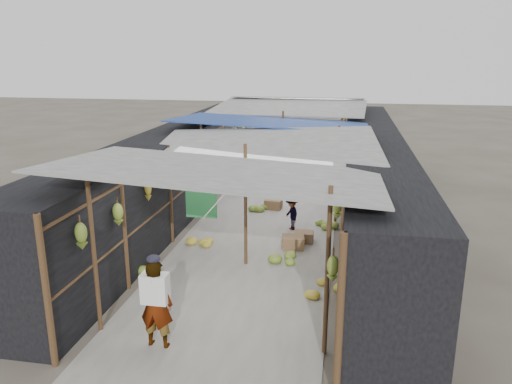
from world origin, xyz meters
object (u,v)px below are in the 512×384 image
Objects in this scene: black_basin at (334,196)px; crate_near at (293,243)px; shopper_blue at (279,164)px; vendor_seated at (292,214)px; vendor_elderly at (156,304)px.

crate_near is at bearing -100.65° from black_basin.
shopper_blue is 3.87m from vendor_seated.
vendor_seated reaches higher than black_basin.
vendor_elderly is 0.82× the size of shopper_blue.
crate_near is at bearing -19.72° from vendor_seated.
vendor_elderly is (-1.61, -4.32, 0.56)m from crate_near.
crate_near is 1.30m from vendor_seated.
black_basin is at bearing -33.90° from shopper_blue.
black_basin is 0.69× the size of vendor_seated.
shopper_blue is (0.60, 9.33, 0.16)m from vendor_elderly.
vendor_seated is at bearing -101.41° from vendor_elderly.
vendor_elderly is 1.64× the size of vendor_seated.
shopper_blue is (-1.82, 0.72, 0.78)m from black_basin.
crate_near is 0.35× the size of vendor_elderly.
vendor_seated is (-0.98, -3.04, 0.35)m from black_basin.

